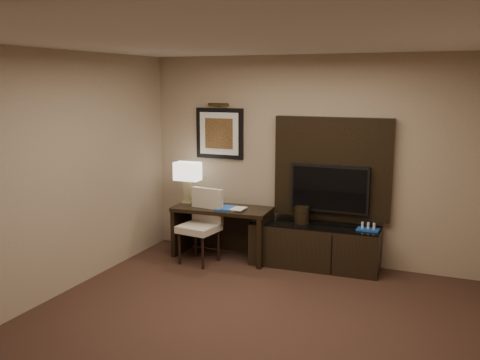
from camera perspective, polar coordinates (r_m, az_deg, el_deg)
The scene contains 18 objects.
floor at distance 5.17m, azimuth -0.49°, elevation -16.69°, with size 4.50×5.00×0.01m, color #331D17.
ceiling at distance 4.62m, azimuth -0.54°, elevation 14.73°, with size 4.50×5.00×0.01m, color silver.
wall_back at distance 7.04m, azimuth 7.55°, elevation 2.15°, with size 4.50×0.01×2.70m, color #9E866B.
wall_front at distance 2.71m, azimuth -22.44°, elevation -12.17°, with size 4.50×0.01×2.70m, color #9E866B.
wall_left at distance 5.96m, azimuth -20.82°, elevation 0.04°, with size 0.01×5.00×2.70m, color #9E866B.
desk at distance 7.25m, azimuth -1.90°, elevation -5.62°, with size 1.30×0.56×0.70m, color black.
credenza at distance 6.96m, azimuth 7.93°, elevation -6.99°, with size 1.64×0.46×0.57m, color black.
tv_wall_panel at distance 6.93m, azimuth 9.80°, elevation 1.27°, with size 1.50×0.12×1.30m, color black.
tv at distance 6.88m, azimuth 9.55°, elevation -0.90°, with size 1.00×0.08×0.60m, color black.
artwork at distance 7.43m, azimuth -2.18°, elevation 4.99°, with size 0.70×0.04×0.70m, color black.
picture_light at distance 7.37m, azimuth -2.33°, elevation 8.06°, with size 0.04×0.04×0.30m, color #443315.
desk_chair at distance 7.03m, azimuth -4.40°, elevation -5.07°, with size 0.46×0.53×0.96m, color beige, non-canonical shape.
table_lamp at distance 7.41m, azimuth -5.60°, elevation -0.17°, with size 0.37×0.21×0.60m, color #988C5F, non-canonical shape.
desk_phone at distance 7.24m, azimuth -3.50°, elevation -2.38°, with size 0.21×0.19×0.10m, color black, non-canonical shape.
blue_folder at distance 7.10m, azimuth -1.62°, elevation -2.99°, with size 0.22×0.29×0.02m, color blue.
book at distance 7.03m, azimuth -0.86°, elevation -2.19°, with size 0.18×0.02×0.24m, color tan.
ice_bucket at distance 6.92m, azimuth 6.62°, elevation -3.71°, with size 0.19×0.19×0.22m, color black.
minibar_tray at distance 6.73m, azimuth 13.51°, elevation -4.86°, with size 0.27×0.16×0.10m, color #174299, non-canonical shape.
Camera 1 is at (1.82, -4.23, 2.35)m, focal length 40.00 mm.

